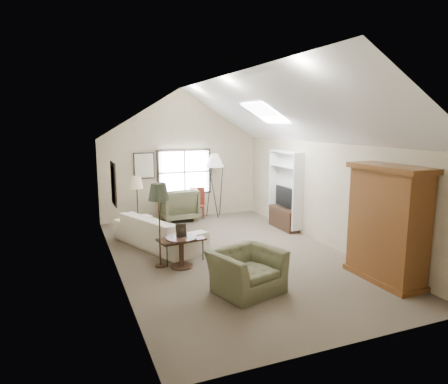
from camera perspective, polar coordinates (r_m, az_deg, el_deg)
name	(u,v)px	position (r m, az deg, el deg)	size (l,w,h in m)	color
room_shell	(231,112)	(8.68, 1.01, 11.41)	(5.01, 8.01, 4.00)	brown
window	(184,172)	(12.54, -5.68, 2.85)	(1.72, 0.08, 1.42)	black
skylight	(265,113)	(10.05, 5.93, 11.23)	(0.80, 1.20, 0.52)	white
wall_art	(130,174)	(10.12, -13.27, 2.53)	(1.97, 3.71, 0.88)	black
armoire	(387,224)	(8.11, 22.31, -4.26)	(0.60, 1.50, 2.20)	brown
tv_alcove	(285,189)	(11.32, 8.75, 0.49)	(0.32, 1.30, 2.10)	white
media_console	(284,218)	(11.47, 8.55, -3.71)	(0.34, 1.18, 0.60)	#382316
tv_panel	(284,197)	(11.34, 8.63, -0.67)	(0.05, 0.90, 0.55)	black
sofa	(159,231)	(9.87, -9.23, -5.52)	(2.58, 1.01, 0.75)	beige
armchair_near	(247,271)	(7.23, 3.25, -11.20)	(1.16, 1.01, 0.75)	brown
armchair_far	(178,204)	(12.37, -6.59, -1.73)	(1.07, 1.10, 1.00)	#636345
coffee_table	(182,250)	(8.81, -6.09, -8.18)	(0.98, 0.55, 0.50)	#392117
bowl	(181,237)	(8.73, -6.12, -6.44)	(0.24, 0.24, 0.06)	#321C14
side_table	(181,252)	(8.42, -6.10, -8.54)	(0.65, 0.65, 0.65)	#342015
side_chair	(198,203)	(12.56, -3.68, -1.61)	(0.37, 0.37, 0.95)	maroon
tripod_lamp	(215,185)	(12.64, -1.34, 1.02)	(0.60, 0.60, 2.05)	silver
dark_lamp	(160,225)	(8.35, -9.19, -4.65)	(0.43, 0.43, 1.80)	#252B1E
tan_lamp	(138,205)	(10.86, -12.25, -1.86)	(0.32, 0.32, 1.61)	tan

